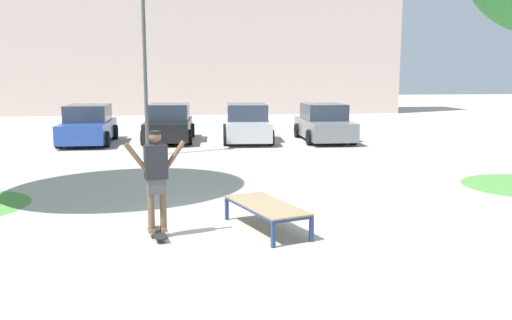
{
  "coord_description": "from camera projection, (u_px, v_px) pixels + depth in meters",
  "views": [
    {
      "loc": [
        -0.9,
        -8.95,
        2.69
      ],
      "look_at": [
        0.35,
        1.65,
        1.0
      ],
      "focal_mm": 38.23,
      "sensor_mm": 36.0,
      "label": 1
    }
  ],
  "objects": [
    {
      "name": "ground_plane",
      "position": [
        247.0,
        233.0,
        9.31
      ],
      "size": [
        120.0,
        120.0,
        0.0
      ],
      "primitive_type": "plane",
      "color": "#B2AA9E"
    },
    {
      "name": "building_facade",
      "position": [
        182.0,
        13.0,
        36.69
      ],
      "size": [
        29.29,
        4.0,
        13.52
      ],
      "primitive_type": "cube",
      "color": "beige",
      "rests_on": "ground"
    },
    {
      "name": "skate_box",
      "position": [
        266.0,
        207.0,
        9.43
      ],
      "size": [
        1.35,
        2.04,
        0.46
      ],
      "color": "navy",
      "rests_on": "ground"
    },
    {
      "name": "skateboard",
      "position": [
        158.0,
        233.0,
        9.04
      ],
      "size": [
        0.38,
        0.82,
        0.09
      ],
      "color": "black",
      "rests_on": "ground"
    },
    {
      "name": "skater",
      "position": [
        156.0,
        174.0,
        8.89
      ],
      "size": [
        0.99,
        0.36,
        1.69
      ],
      "color": "brown",
      "rests_on": "skateboard"
    },
    {
      "name": "car_blue",
      "position": [
        88.0,
        126.0,
        21.27
      ],
      "size": [
        1.97,
        4.22,
        1.5
      ],
      "color": "#28479E",
      "rests_on": "ground"
    },
    {
      "name": "car_black",
      "position": [
        169.0,
        124.0,
        21.99
      ],
      "size": [
        2.04,
        4.26,
        1.5
      ],
      "color": "black",
      "rests_on": "ground"
    },
    {
      "name": "car_silver",
      "position": [
        247.0,
        124.0,
        21.91
      ],
      "size": [
        2.1,
        4.29,
        1.5
      ],
      "color": "#B7BABF",
      "rests_on": "ground"
    },
    {
      "name": "car_grey",
      "position": [
        324.0,
        124.0,
        22.07
      ],
      "size": [
        1.95,
        4.22,
        1.5
      ],
      "color": "slate",
      "rests_on": "ground"
    },
    {
      "name": "light_post",
      "position": [
        144.0,
        38.0,
        17.55
      ],
      "size": [
        0.36,
        0.36,
        5.83
      ],
      "color": "#4C4C51",
      "rests_on": "ground"
    }
  ]
}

